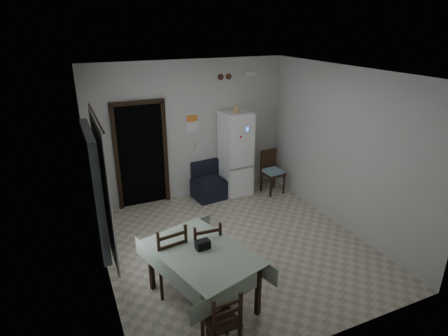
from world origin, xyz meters
TOP-DOWN VIEW (x-y plane):
  - ground at (0.00, 0.00)m, footprint 4.50×4.50m
  - ceiling at (0.00, 0.00)m, footprint 4.20×4.50m
  - wall_back at (0.00, 2.25)m, footprint 4.20×0.02m
  - wall_front at (0.00, -2.25)m, footprint 4.20×0.02m
  - wall_left at (-2.10, 0.00)m, footprint 0.02×4.50m
  - wall_right at (2.10, 0.00)m, footprint 0.02×4.50m
  - doorway at (-1.05, 2.45)m, footprint 1.06×0.52m
  - window_recess at (-2.15, -0.20)m, footprint 0.10×1.20m
  - curtain at (-2.04, -0.20)m, footprint 0.02×1.45m
  - curtain_rod at (-2.03, -0.20)m, footprint 0.02×1.60m
  - calendar at (0.05, 2.24)m, footprint 0.28×0.02m
  - calendar_image at (0.05, 2.23)m, footprint 0.24×0.01m
  - light_switch at (0.15, 2.24)m, footprint 0.08×0.02m
  - vent_left at (0.70, 2.23)m, footprint 0.12×0.03m
  - vent_right at (0.88, 2.23)m, footprint 0.12×0.03m
  - emergency_light at (1.35, 2.21)m, footprint 0.25×0.07m
  - fridge at (0.91, 1.93)m, footprint 0.63×0.63m
  - tan_cone at (0.87, 1.88)m, footprint 0.25×0.25m
  - navy_seat at (0.28, 1.93)m, footprint 0.71×0.70m
  - corner_chair at (1.68, 1.61)m, footprint 0.46×0.46m
  - dining_table at (-1.00, -1.03)m, footprint 1.38×1.74m
  - black_bag at (-0.96, -0.98)m, footprint 0.20×0.13m
  - dining_chair_far_left at (-1.34, -0.57)m, footprint 0.51×0.51m
  - dining_chair_far_right at (-0.80, -0.58)m, footprint 0.45×0.45m
  - dining_chair_near_head at (-1.10, -1.88)m, footprint 0.39×0.39m

SIDE VIEW (x-z plane):
  - ground at x=0.00m, z-range 0.00..0.00m
  - navy_seat at x=0.28m, z-range 0.00..0.78m
  - dining_table at x=-1.00m, z-range 0.00..0.79m
  - dining_chair_near_head at x=-1.10m, z-range 0.00..0.87m
  - corner_chair at x=1.68m, z-range 0.00..0.96m
  - dining_chair_far_right at x=-0.80m, z-range 0.00..0.99m
  - dining_chair_far_left at x=-1.34m, z-range 0.00..1.06m
  - black_bag at x=-0.96m, z-range 0.79..0.92m
  - fridge at x=0.91m, z-range 0.00..1.84m
  - doorway at x=-1.05m, z-range -0.05..2.17m
  - light_switch at x=0.15m, z-range 1.04..1.16m
  - wall_back at x=0.00m, z-range 0.00..2.90m
  - wall_front at x=0.00m, z-range 0.00..2.90m
  - wall_left at x=-2.10m, z-range 0.00..2.90m
  - wall_right at x=2.10m, z-range 0.00..2.90m
  - window_recess at x=-2.15m, z-range 0.75..2.35m
  - curtain at x=-2.04m, z-range 0.62..2.48m
  - calendar at x=0.05m, z-range 1.42..1.82m
  - calendar_image at x=0.05m, z-range 1.65..1.79m
  - tan_cone at x=0.87m, z-range 1.84..2.03m
  - curtain_rod at x=-2.03m, z-range 2.49..2.51m
  - vent_left at x=0.70m, z-range 2.46..2.58m
  - vent_right at x=0.88m, z-range 2.46..2.58m
  - emergency_light at x=1.35m, z-range 2.50..2.59m
  - ceiling at x=0.00m, z-range 2.89..2.91m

